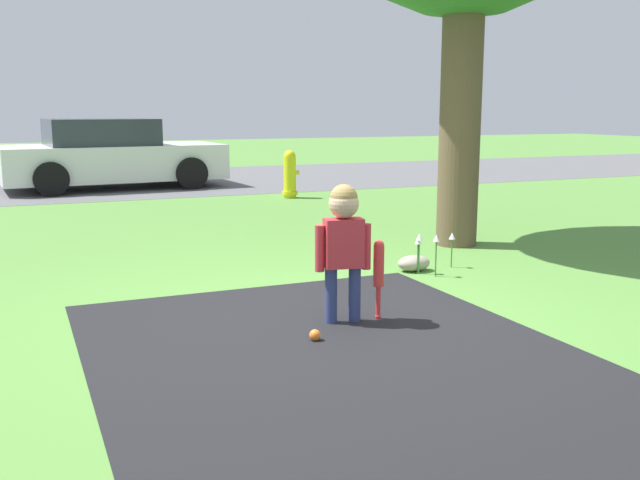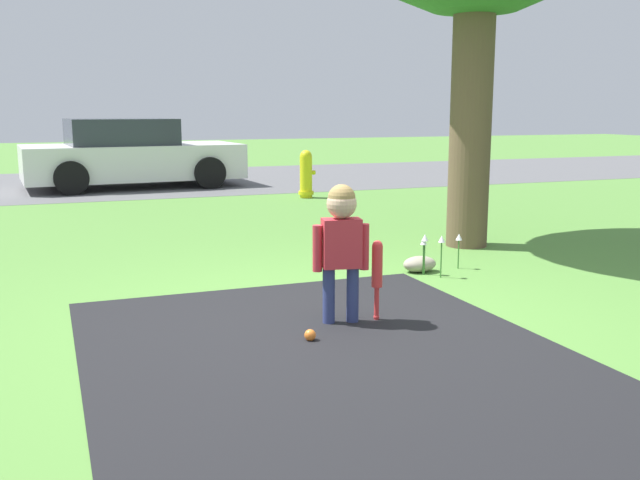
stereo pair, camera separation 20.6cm
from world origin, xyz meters
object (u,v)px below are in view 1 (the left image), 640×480
fire_hydrant (290,175)px  baseball_bat (379,268)px  child (343,234)px  parked_car (110,155)px  sports_ball (315,335)px

fire_hydrant → baseball_bat: bearing=-105.9°
child → baseball_bat: child is taller
baseball_bat → fire_hydrant: fire_hydrant is taller
fire_hydrant → parked_car: bearing=132.2°
child → sports_ball: (-0.34, -0.30, -0.59)m
baseball_bat → sports_ball: baseball_bat is taller
fire_hydrant → sports_ball: bearing=-109.7°
parked_car → fire_hydrant: bearing=-51.8°
child → parked_car: bearing=102.6°
sports_ball → parked_car: (-0.01, 9.91, 0.57)m
fire_hydrant → parked_car: 3.80m
baseball_bat → fire_hydrant: (1.95, 6.83, 0.02)m
baseball_bat → parked_car: bearing=93.6°
sports_ball → child: bearing=41.6°
sports_ball → fire_hydrant: (2.54, 7.09, 0.35)m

